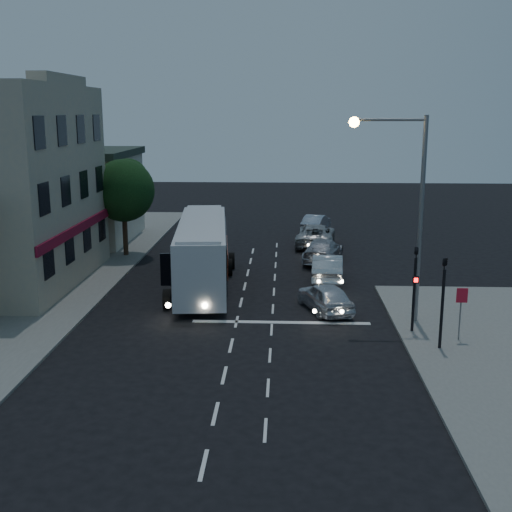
{
  "coord_description": "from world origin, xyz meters",
  "views": [
    {
      "loc": [
        2.09,
        -25.45,
        9.27
      ],
      "look_at": [
        0.71,
        5.76,
        2.2
      ],
      "focal_mm": 45.0,
      "sensor_mm": 36.0,
      "label": 1
    }
  ],
  "objects_px": {
    "car_sedan_a": "(327,268)",
    "streetlight": "(407,196)",
    "tour_bus": "(202,251)",
    "car_suv": "(325,297)",
    "car_sedan_b": "(323,250)",
    "regulatory_sign": "(461,305)",
    "car_extra": "(316,223)",
    "traffic_signal_main": "(415,279)",
    "traffic_signal_side": "(443,292)",
    "street_tree": "(123,188)",
    "car_sedan_c": "(316,235)"
  },
  "relations": [
    {
      "from": "car_sedan_b",
      "to": "streetlight",
      "type": "bearing_deg",
      "value": 116.73
    },
    {
      "from": "traffic_signal_side",
      "to": "car_suv",
      "type": "bearing_deg",
      "value": 130.16
    },
    {
      "from": "car_suv",
      "to": "streetlight",
      "type": "relative_size",
      "value": 0.45
    },
    {
      "from": "tour_bus",
      "to": "car_suv",
      "type": "xyz_separation_m",
      "value": [
        6.34,
        -4.1,
        -1.26
      ]
    },
    {
      "from": "car_sedan_c",
      "to": "car_extra",
      "type": "bearing_deg",
      "value": -86.88
    },
    {
      "from": "car_suv",
      "to": "car_sedan_a",
      "type": "relative_size",
      "value": 0.87
    },
    {
      "from": "car_suv",
      "to": "street_tree",
      "type": "xyz_separation_m",
      "value": [
        -12.29,
        11.22,
        3.81
      ]
    },
    {
      "from": "tour_bus",
      "to": "car_sedan_b",
      "type": "height_order",
      "value": "tour_bus"
    },
    {
      "from": "car_sedan_a",
      "to": "car_extra",
      "type": "distance_m",
      "value": 14.97
    },
    {
      "from": "car_sedan_b",
      "to": "traffic_signal_main",
      "type": "xyz_separation_m",
      "value": [
        3.04,
        -13.34,
        1.7
      ]
    },
    {
      "from": "car_extra",
      "to": "traffic_signal_side",
      "type": "relative_size",
      "value": 1.03
    },
    {
      "from": "street_tree",
      "to": "traffic_signal_main",
      "type": "bearing_deg",
      "value": -42.03
    },
    {
      "from": "car_extra",
      "to": "streetlight",
      "type": "distance_m",
      "value": 22.72
    },
    {
      "from": "car_sedan_a",
      "to": "streetlight",
      "type": "height_order",
      "value": "streetlight"
    },
    {
      "from": "car_sedan_c",
      "to": "car_sedan_b",
      "type": "bearing_deg",
      "value": 98.73
    },
    {
      "from": "regulatory_sign",
      "to": "streetlight",
      "type": "height_order",
      "value": "streetlight"
    },
    {
      "from": "car_sedan_c",
      "to": "street_tree",
      "type": "bearing_deg",
      "value": 23.2
    },
    {
      "from": "car_sedan_b",
      "to": "car_sedan_c",
      "type": "relative_size",
      "value": 0.9
    },
    {
      "from": "traffic_signal_side",
      "to": "car_sedan_b",
      "type": "bearing_deg",
      "value": 103.73
    },
    {
      "from": "car_suv",
      "to": "car_extra",
      "type": "relative_size",
      "value": 0.95
    },
    {
      "from": "tour_bus",
      "to": "car_suv",
      "type": "bearing_deg",
      "value": -38.55
    },
    {
      "from": "tour_bus",
      "to": "traffic_signal_side",
      "type": "bearing_deg",
      "value": -46.4
    },
    {
      "from": "traffic_signal_main",
      "to": "traffic_signal_side",
      "type": "height_order",
      "value": "same"
    },
    {
      "from": "car_sedan_c",
      "to": "traffic_signal_main",
      "type": "distance_m",
      "value": 18.49
    },
    {
      "from": "car_extra",
      "to": "traffic_signal_main",
      "type": "distance_m",
      "value": 23.66
    },
    {
      "from": "car_sedan_b",
      "to": "traffic_signal_main",
      "type": "relative_size",
      "value": 1.21
    },
    {
      "from": "car_sedan_b",
      "to": "regulatory_sign",
      "type": "xyz_separation_m",
      "value": [
        4.74,
        -14.35,
        0.88
      ]
    },
    {
      "from": "tour_bus",
      "to": "car_suv",
      "type": "relative_size",
      "value": 2.96
    },
    {
      "from": "traffic_signal_main",
      "to": "street_tree",
      "type": "relative_size",
      "value": 0.66
    },
    {
      "from": "car_sedan_c",
      "to": "street_tree",
      "type": "xyz_separation_m",
      "value": [
        -12.54,
        -3.88,
        3.73
      ]
    },
    {
      "from": "car_extra",
      "to": "street_tree",
      "type": "bearing_deg",
      "value": 51.49
    },
    {
      "from": "car_suv",
      "to": "traffic_signal_main",
      "type": "relative_size",
      "value": 0.99
    },
    {
      "from": "car_sedan_b",
      "to": "street_tree",
      "type": "bearing_deg",
      "value": 9.5
    },
    {
      "from": "car_sedan_a",
      "to": "car_sedan_c",
      "type": "xyz_separation_m",
      "value": [
        -0.2,
        9.69,
        -0.0
      ]
    },
    {
      "from": "car_suv",
      "to": "tour_bus",
      "type": "bearing_deg",
      "value": -51.66
    },
    {
      "from": "car_sedan_a",
      "to": "car_extra",
      "type": "bearing_deg",
      "value": -86.19
    },
    {
      "from": "traffic_signal_side",
      "to": "tour_bus",
      "type": "bearing_deg",
      "value": 139.23
    },
    {
      "from": "streetlight",
      "to": "car_suv",
      "type": "bearing_deg",
      "value": 153.89
    },
    {
      "from": "tour_bus",
      "to": "car_sedan_c",
      "type": "bearing_deg",
      "value": 53.44
    },
    {
      "from": "tour_bus",
      "to": "traffic_signal_main",
      "type": "distance_m",
      "value": 12.17
    },
    {
      "from": "streetlight",
      "to": "car_sedan_b",
      "type": "bearing_deg",
      "value": 103.16
    },
    {
      "from": "car_sedan_b",
      "to": "tour_bus",
      "type": "bearing_deg",
      "value": 55.92
    },
    {
      "from": "street_tree",
      "to": "traffic_signal_side",
      "type": "bearing_deg",
      "value": -44.5
    },
    {
      "from": "car_sedan_a",
      "to": "regulatory_sign",
      "type": "xyz_separation_m",
      "value": [
        4.77,
        -9.45,
        0.83
      ]
    },
    {
      "from": "car_suv",
      "to": "car_sedan_b",
      "type": "height_order",
      "value": "car_sedan_b"
    },
    {
      "from": "car_sedan_c",
      "to": "traffic_signal_side",
      "type": "bearing_deg",
      "value": 107.18
    },
    {
      "from": "car_sedan_b",
      "to": "car_extra",
      "type": "distance_m",
      "value": 10.07
    },
    {
      "from": "car_sedan_a",
      "to": "car_extra",
      "type": "height_order",
      "value": "car_sedan_a"
    },
    {
      "from": "tour_bus",
      "to": "car_extra",
      "type": "bearing_deg",
      "value": 61.53
    },
    {
      "from": "traffic_signal_main",
      "to": "car_extra",
      "type": "bearing_deg",
      "value": 97.31
    }
  ]
}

